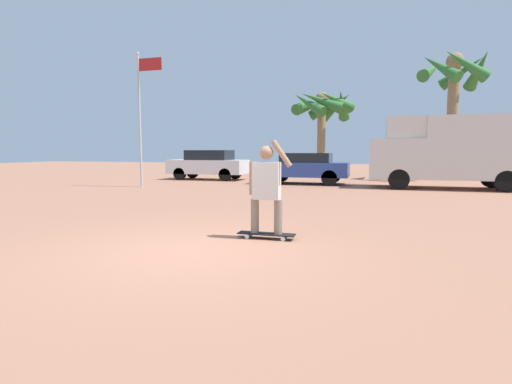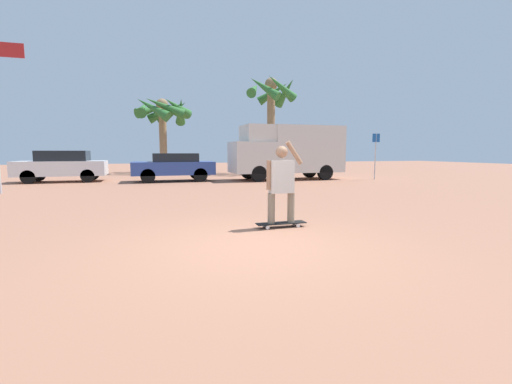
% 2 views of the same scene
% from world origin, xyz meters
% --- Properties ---
extents(ground_plane, '(80.00, 80.00, 0.00)m').
position_xyz_m(ground_plane, '(0.00, 0.00, 0.00)').
color(ground_plane, '#A36B51').
extents(skateboard, '(0.99, 0.25, 0.09)m').
position_xyz_m(skateboard, '(0.94, 1.16, 0.08)').
color(skateboard, black).
rests_on(skateboard, ground_plane).
extents(person_skateboarder, '(0.74, 0.23, 1.59)m').
position_xyz_m(person_skateboarder, '(0.94, 1.16, 0.94)').
color(person_skateboarder, gray).
rests_on(person_skateboarder, skateboard).
extents(camper_van, '(5.86, 2.12, 2.80)m').
position_xyz_m(camper_van, '(5.50, 11.87, 1.54)').
color(camper_van, black).
rests_on(camper_van, ground_plane).
extents(parked_car_blue, '(3.94, 1.82, 1.39)m').
position_xyz_m(parked_car_blue, '(-0.35, 12.53, 0.75)').
color(parked_car_blue, black).
rests_on(parked_car_blue, ground_plane).
extents(parked_car_white, '(3.99, 1.71, 1.52)m').
position_xyz_m(parked_car_white, '(-5.56, 13.74, 0.79)').
color(parked_car_white, black).
rests_on(parked_car_white, ground_plane).
extents(palm_tree_near_van, '(3.49, 3.63, 6.41)m').
position_xyz_m(palm_tree_near_van, '(6.34, 16.84, 4.94)').
color(palm_tree_near_van, '#8E704C').
rests_on(palm_tree_near_van, ground_plane).
extents(palm_tree_center_background, '(3.99, 4.06, 5.22)m').
position_xyz_m(palm_tree_center_background, '(-0.48, 19.78, 4.16)').
color(palm_tree_center_background, '#8E704C').
rests_on(palm_tree_center_background, ground_plane).
extents(flagpole, '(1.11, 0.12, 5.41)m').
position_xyz_m(flagpole, '(-6.42, 9.05, 3.14)').
color(flagpole, '#B7B7BC').
rests_on(flagpole, ground_plane).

